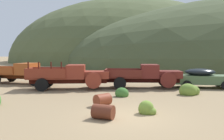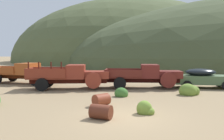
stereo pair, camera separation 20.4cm
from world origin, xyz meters
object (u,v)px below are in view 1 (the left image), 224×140
at_px(truck_oxblood, 148,75).
at_px(car_weathered_green, 205,78).
at_px(truck_oxide_orange, 27,73).
at_px(oil_drum_spare, 103,100).
at_px(oil_drum_tipped, 103,112).
at_px(truck_rust_red, 74,76).

bearing_deg(truck_oxblood, car_weathered_green, 3.78).
distance_m(truck_oxide_orange, oil_drum_spare, 11.50).
height_order(oil_drum_spare, oil_drum_tipped, oil_drum_spare).
height_order(truck_oxblood, oil_drum_tipped, truck_oxblood).
distance_m(car_weathered_green, oil_drum_spare, 10.24).
bearing_deg(oil_drum_spare, truck_oxblood, 74.00).
bearing_deg(truck_rust_red, truck_oxblood, 1.25).
relative_size(truck_oxblood, oil_drum_tipped, 6.34).
xyz_separation_m(truck_oxblood, oil_drum_tipped, (-1.32, -9.30, -0.69)).
bearing_deg(oil_drum_spare, oil_drum_tipped, -74.79).
distance_m(car_weathered_green, oil_drum_tipped, 11.87).
distance_m(truck_oxblood, oil_drum_spare, 7.19).
xyz_separation_m(truck_oxide_orange, oil_drum_spare, (8.99, -7.14, -0.68)).
bearing_deg(oil_drum_tipped, truck_rust_red, 119.44).
xyz_separation_m(car_weathered_green, oil_drum_tipped, (-5.83, -10.33, -0.51)).
distance_m(oil_drum_spare, oil_drum_tipped, 2.51).
relative_size(truck_oxblood, car_weathered_green, 1.25).
bearing_deg(truck_oxide_orange, truck_oxblood, 1.29).
relative_size(oil_drum_spare, oil_drum_tipped, 1.07).
xyz_separation_m(truck_rust_red, car_weathered_green, (10.11, 2.74, -0.20)).
height_order(truck_oxblood, car_weathered_green, truck_oxblood).
bearing_deg(truck_oxblood, truck_rust_red, -172.02).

